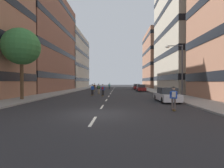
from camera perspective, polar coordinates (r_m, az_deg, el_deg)
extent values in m
plane|color=#28282B|center=(36.33, 0.02, -2.55)|extent=(153.73, 153.73, 0.00)
cube|color=gray|center=(40.99, -13.37, -2.10)|extent=(3.76, 70.46, 0.14)
cube|color=gray|center=(40.35, 13.98, -2.14)|extent=(3.76, 70.46, 0.14)
cube|color=silver|center=(8.98, -6.76, -12.89)|extent=(0.16, 2.20, 0.01)
cube|color=silver|center=(13.85, -3.52, -8.02)|extent=(0.16, 2.20, 0.01)
cube|color=silver|center=(18.79, -2.00, -5.69)|extent=(0.16, 2.20, 0.01)
cube|color=silver|center=(23.75, -1.12, -4.33)|extent=(0.16, 2.20, 0.01)
cube|color=silver|center=(28.73, -0.55, -3.44)|extent=(0.16, 2.20, 0.01)
cube|color=silver|center=(33.71, -0.14, -2.81)|extent=(0.16, 2.20, 0.01)
cube|color=silver|center=(38.70, 0.15, -2.34)|extent=(0.16, 2.20, 0.01)
cube|color=silver|center=(43.69, 0.38, -1.98)|extent=(0.16, 2.20, 0.01)
cube|color=silver|center=(48.68, 0.57, -1.70)|extent=(0.16, 2.20, 0.01)
cube|color=silver|center=(53.68, 0.72, -1.46)|extent=(0.16, 2.20, 0.01)
cube|color=silver|center=(58.67, 0.84, -1.27)|extent=(0.16, 2.20, 0.01)
cube|color=silver|center=(63.67, 0.94, -1.11)|extent=(0.16, 2.20, 0.01)
cube|color=brown|center=(43.11, -27.17, 12.87)|extent=(15.49, 23.00, 22.41)
cube|color=black|center=(42.16, -27.10, 2.39)|extent=(15.61, 23.12, 1.10)
cube|color=black|center=(42.69, -27.15, 9.93)|extent=(15.61, 23.12, 1.10)
cube|color=black|center=(43.94, -27.20, 17.16)|extent=(15.61, 23.12, 1.10)
cube|color=black|center=(45.84, -27.25, 23.89)|extent=(15.61, 23.12, 1.10)
cube|color=#BCB29E|center=(63.18, -17.03, 7.62)|extent=(15.49, 23.62, 19.33)
cube|color=black|center=(62.73, -17.01, 1.47)|extent=(15.61, 23.74, 1.10)
cube|color=black|center=(62.97, -17.02, 5.87)|extent=(15.61, 23.74, 1.10)
cube|color=black|center=(63.59, -17.04, 10.22)|extent=(15.61, 23.74, 1.10)
cube|color=black|center=(64.56, -17.06, 14.45)|extent=(15.61, 23.74, 1.10)
cube|color=#B2A893|center=(42.86, 28.22, 18.16)|extent=(15.49, 18.54, 29.96)
cube|color=black|center=(40.90, 28.11, 1.93)|extent=(15.61, 18.66, 1.10)
cube|color=black|center=(41.30, 28.16, 8.87)|extent=(15.61, 18.66, 1.10)
cube|color=black|center=(42.30, 28.21, 15.58)|extent=(15.61, 18.66, 1.10)
cube|color=black|center=(43.85, 28.25, 21.89)|extent=(15.61, 18.66, 1.10)
cube|color=#9E6B51|center=(62.38, 19.00, 7.96)|extent=(15.49, 16.67, 19.88)
cube|color=black|center=(61.89, 18.97, 1.55)|extent=(15.61, 16.79, 1.10)
cube|color=black|center=(62.16, 18.99, 6.14)|extent=(15.61, 16.79, 1.10)
cube|color=black|center=(62.82, 19.01, 10.65)|extent=(15.61, 16.79, 1.10)
cube|color=black|center=(63.86, 19.03, 15.05)|extent=(15.61, 16.79, 1.10)
cube|color=silver|center=(18.19, 18.75, -4.28)|extent=(1.80, 4.40, 0.70)
cube|color=#2D3338|center=(18.00, 18.89, -2.20)|extent=(1.60, 2.10, 0.64)
cylinder|color=black|center=(19.40, 15.24, -4.57)|extent=(0.22, 0.64, 0.64)
cylinder|color=black|center=(19.82, 19.77, -4.48)|extent=(0.22, 0.64, 0.64)
cylinder|color=black|center=(16.60, 17.52, -5.49)|extent=(0.22, 0.64, 0.64)
cylinder|color=black|center=(17.09, 22.72, -5.33)|extent=(0.22, 0.64, 0.64)
cube|color=maroon|center=(45.56, 8.69, -1.21)|extent=(1.80, 4.40, 0.70)
cube|color=#2D3338|center=(45.39, 8.71, -0.38)|extent=(1.60, 2.10, 0.64)
cylinder|color=black|center=(46.93, 7.52, -1.41)|extent=(0.22, 0.64, 0.64)
cylinder|color=black|center=(47.10, 9.46, -1.41)|extent=(0.22, 0.64, 0.64)
cylinder|color=black|center=(44.04, 7.87, -1.56)|extent=(0.22, 0.64, 0.64)
cylinder|color=black|center=(44.23, 9.93, -1.55)|extent=(0.22, 0.64, 0.64)
cube|color=maroon|center=(37.24, 10.16, -1.67)|extent=(1.80, 4.40, 0.70)
cube|color=#2D3338|center=(37.07, 10.19, -0.64)|extent=(1.60, 2.10, 0.64)
cylinder|color=black|center=(38.58, 8.68, -1.89)|extent=(0.22, 0.64, 0.64)
cylinder|color=black|center=(38.80, 11.03, -1.88)|extent=(0.22, 0.64, 0.64)
cylinder|color=black|center=(35.71, 9.21, -2.11)|extent=(0.22, 0.64, 0.64)
cylinder|color=black|center=(35.94, 11.74, -2.10)|extent=(0.22, 0.64, 0.64)
cylinder|color=#4C3823|center=(21.04, -29.26, 1.48)|extent=(0.36, 0.36, 4.55)
sphere|color=#387A3D|center=(21.42, -29.33, 11.46)|extent=(4.11, 4.11, 4.11)
cylinder|color=#3F3F44|center=(21.64, 23.58, 4.08)|extent=(0.16, 0.16, 6.50)
cylinder|color=#3F3F44|center=(21.74, 21.37, 12.46)|extent=(1.80, 0.10, 0.10)
ellipsoid|color=silver|center=(21.44, 19.04, 12.23)|extent=(0.50, 0.30, 0.24)
cube|color=brown|center=(24.07, -3.27, -4.07)|extent=(0.23, 0.91, 0.02)
cylinder|color=#D8BF4C|center=(24.39, -3.22, -4.12)|extent=(0.18, 0.08, 0.07)
cylinder|color=#D8BF4C|center=(23.75, -3.32, -4.25)|extent=(0.18, 0.08, 0.07)
cylinder|color=black|center=(24.04, -3.49, -3.09)|extent=(0.14, 0.14, 0.80)
cylinder|color=black|center=(24.03, -3.06, -3.10)|extent=(0.14, 0.14, 0.80)
cube|color=blue|center=(24.00, -3.27, -1.49)|extent=(0.33, 0.21, 0.55)
cylinder|color=blue|center=(24.07, -3.79, -1.55)|extent=(0.10, 0.23, 0.55)
cylinder|color=blue|center=(24.04, -2.74, -1.55)|extent=(0.10, 0.23, 0.55)
sphere|color=beige|center=(24.00, -3.27, -0.40)|extent=(0.22, 0.22, 0.22)
sphere|color=black|center=(24.00, -3.27, -0.28)|extent=(0.21, 0.21, 0.21)
cube|color=#A52626|center=(23.82, -3.30, -1.43)|extent=(0.26, 0.17, 0.40)
cube|color=brown|center=(43.45, -0.95, -1.90)|extent=(0.33, 0.92, 0.02)
cylinder|color=#D8BF4C|center=(43.77, -0.98, -1.94)|extent=(0.19, 0.09, 0.07)
cylinder|color=#D8BF4C|center=(43.13, -0.91, -1.98)|extent=(0.19, 0.09, 0.07)
cylinder|color=#2D334C|center=(43.42, -1.06, -1.35)|extent=(0.16, 0.16, 0.80)
cylinder|color=#2D334C|center=(43.44, -0.83, -1.35)|extent=(0.16, 0.16, 0.80)
cube|color=green|center=(43.41, -0.95, -0.46)|extent=(0.35, 0.24, 0.55)
cylinder|color=green|center=(43.44, -1.24, -0.50)|extent=(0.12, 0.24, 0.55)
cylinder|color=green|center=(43.48, -0.66, -0.50)|extent=(0.12, 0.24, 0.55)
sphere|color=tan|center=(43.42, -0.95, 0.14)|extent=(0.22, 0.22, 0.22)
sphere|color=black|center=(43.42, -0.95, 0.21)|extent=(0.21, 0.21, 0.21)
cube|color=#3F72BF|center=(43.23, -0.92, -0.43)|extent=(0.28, 0.20, 0.40)
cube|color=brown|center=(25.43, -6.95, -3.82)|extent=(0.38, 0.92, 0.02)
cylinder|color=#D8BF4C|center=(25.73, -6.69, -3.87)|extent=(0.19, 0.11, 0.07)
cylinder|color=#D8BF4C|center=(25.13, -7.21, -3.98)|extent=(0.19, 0.11, 0.07)
cylinder|color=black|center=(25.43, -7.14, -2.89)|extent=(0.17, 0.17, 0.80)
cylinder|color=black|center=(25.37, -6.76, -2.90)|extent=(0.17, 0.17, 0.80)
cube|color=blue|center=(25.36, -6.95, -1.37)|extent=(0.35, 0.26, 0.55)
cylinder|color=blue|center=(25.49, -7.38, -1.42)|extent=(0.14, 0.24, 0.55)
cylinder|color=blue|center=(25.33, -6.45, -1.43)|extent=(0.14, 0.24, 0.55)
sphere|color=tan|center=(25.37, -6.94, -0.34)|extent=(0.22, 0.22, 0.22)
sphere|color=black|center=(25.37, -6.94, -0.23)|extent=(0.21, 0.21, 0.21)
cube|color=brown|center=(37.07, -6.24, -2.36)|extent=(0.22, 0.91, 0.02)
cylinder|color=#D8BF4C|center=(37.38, -6.15, -2.41)|extent=(0.18, 0.07, 0.07)
cylinder|color=#D8BF4C|center=(36.75, -6.32, -2.47)|extent=(0.18, 0.07, 0.07)
cylinder|color=#594C47|center=(37.06, -6.38, -1.73)|extent=(0.14, 0.14, 0.80)
cylinder|color=#594C47|center=(37.03, -6.10, -1.73)|extent=(0.14, 0.14, 0.80)
cube|color=orange|center=(37.02, -6.24, -0.68)|extent=(0.33, 0.21, 0.55)
cylinder|color=orange|center=(37.11, -6.56, -0.72)|extent=(0.10, 0.23, 0.55)
cylinder|color=orange|center=(37.03, -5.89, -0.73)|extent=(0.10, 0.23, 0.55)
sphere|color=beige|center=(37.03, -6.24, 0.02)|extent=(0.22, 0.22, 0.22)
sphere|color=black|center=(37.03, -6.24, 0.10)|extent=(0.21, 0.21, 0.21)
cube|color=black|center=(36.84, -6.29, -0.65)|extent=(0.26, 0.17, 0.40)
cube|color=brown|center=(12.95, 20.92, -8.34)|extent=(0.40, 0.92, 0.02)
cylinder|color=#D8BF4C|center=(13.27, 20.78, -8.33)|extent=(0.19, 0.11, 0.07)
cylinder|color=#D8BF4C|center=(12.64, 21.07, -8.78)|extent=(0.19, 0.11, 0.07)
cylinder|color=#594C47|center=(12.88, 20.53, -6.54)|extent=(0.17, 0.17, 0.80)
cylinder|color=#594C47|center=(12.90, 21.33, -6.53)|extent=(0.17, 0.17, 0.80)
cube|color=blue|center=(12.82, 20.95, -3.54)|extent=(0.36, 0.27, 0.55)
cylinder|color=blue|center=(12.85, 19.95, -3.65)|extent=(0.14, 0.24, 0.55)
cylinder|color=blue|center=(12.89, 21.90, -3.64)|extent=(0.14, 0.24, 0.55)
sphere|color=tan|center=(12.81, 20.95, -1.50)|extent=(0.22, 0.22, 0.22)
sphere|color=black|center=(12.81, 20.95, -1.28)|extent=(0.21, 0.21, 0.21)
cube|color=beige|center=(12.64, 21.03, -3.47)|extent=(0.29, 0.21, 0.40)
cube|color=brown|center=(28.37, -4.74, -3.33)|extent=(0.35, 0.92, 0.02)
cylinder|color=#D8BF4C|center=(28.69, -4.77, -3.38)|extent=(0.19, 0.10, 0.07)
cylinder|color=#D8BF4C|center=(28.05, -4.71, -3.48)|extent=(0.19, 0.10, 0.07)
cylinder|color=tan|center=(28.34, -4.93, -2.50)|extent=(0.16, 0.16, 0.80)
cylinder|color=tan|center=(28.35, -4.56, -2.50)|extent=(0.16, 0.16, 0.80)
cube|color=black|center=(28.31, -4.75, -1.14)|extent=(0.35, 0.25, 0.55)
cylinder|color=black|center=(28.35, -5.20, -1.19)|extent=(0.13, 0.24, 0.55)
cylinder|color=black|center=(28.37, -4.31, -1.19)|extent=(0.13, 0.24, 0.55)
sphere|color=beige|center=(28.32, -4.75, -0.22)|extent=(0.22, 0.22, 0.22)
sphere|color=black|center=(28.32, -4.75, -0.12)|extent=(0.21, 0.21, 0.21)
cube|color=#4C8C4C|center=(28.13, -4.73, -1.09)|extent=(0.28, 0.20, 0.40)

